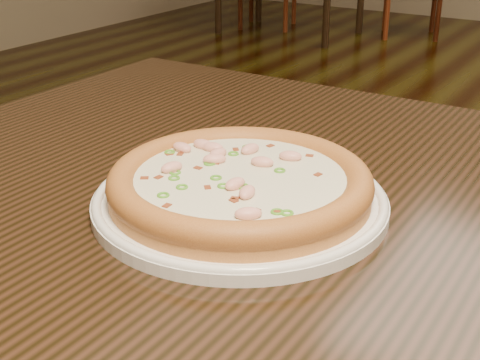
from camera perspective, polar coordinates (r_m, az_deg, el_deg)
The scene contains 4 objects.
ground at distance 1.76m, azimuth 15.56°, elevation -13.64°, with size 9.00×9.00×0.00m, color black.
hero_table at distance 0.71m, azimuth 10.53°, elevation -10.23°, with size 1.20×0.80×0.75m.
plate at distance 0.67m, azimuth 0.00°, elevation -1.68°, with size 0.29×0.29×0.02m.
pizza at distance 0.66m, azimuth -0.02°, elevation -0.22°, with size 0.26×0.26×0.03m.
Camera 1 is at (0.33, -1.38, 1.05)m, focal length 50.00 mm.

